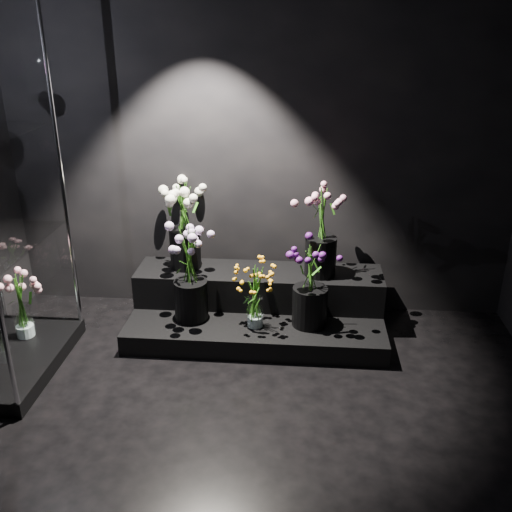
# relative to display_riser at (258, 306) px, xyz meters

# --- Properties ---
(floor) EXTENTS (4.00, 4.00, 0.00)m
(floor) POSITION_rel_display_riser_xyz_m (-0.02, -1.61, -0.18)
(floor) COLOR black
(floor) RESTS_ON ground
(wall_back) EXTENTS (4.00, 0.00, 4.00)m
(wall_back) POSITION_rel_display_riser_xyz_m (-0.02, 0.39, 1.22)
(wall_back) COLOR black
(wall_back) RESTS_ON floor
(display_riser) EXTENTS (1.94, 0.86, 0.43)m
(display_riser) POSITION_rel_display_riser_xyz_m (0.00, 0.00, 0.00)
(display_riser) COLOR black
(display_riser) RESTS_ON floor
(bouquet_orange_bells) EXTENTS (0.33, 0.33, 0.47)m
(bouquet_orange_bells) POSITION_rel_display_riser_xyz_m (0.01, -0.29, 0.23)
(bouquet_orange_bells) COLOR white
(bouquet_orange_bells) RESTS_ON display_riser
(bouquet_lilac) EXTENTS (0.38, 0.38, 0.72)m
(bouquet_lilac) POSITION_rel_display_riser_xyz_m (-0.49, -0.20, 0.38)
(bouquet_lilac) COLOR black
(bouquet_lilac) RESTS_ON display_riser
(bouquet_purple) EXTENTS (0.41, 0.41, 0.64)m
(bouquet_purple) POSITION_rel_display_riser_xyz_m (0.40, -0.22, 0.33)
(bouquet_purple) COLOR black
(bouquet_purple) RESTS_ON display_riser
(bouquet_cream_roses) EXTENTS (0.50, 0.50, 0.70)m
(bouquet_cream_roses) POSITION_rel_display_riser_xyz_m (-0.59, 0.15, 0.67)
(bouquet_cream_roses) COLOR black
(bouquet_cream_roses) RESTS_ON display_riser
(bouquet_pink_roses) EXTENTS (0.48, 0.48, 0.70)m
(bouquet_pink_roses) POSITION_rel_display_riser_xyz_m (0.48, 0.09, 0.66)
(bouquet_pink_roses) COLOR black
(bouquet_pink_roses) RESTS_ON display_riser
(bouquet_case_base_pink) EXTENTS (0.39, 0.39, 0.49)m
(bouquet_case_base_pink) POSITION_rel_display_riser_xyz_m (-1.68, -0.48, 0.19)
(bouquet_case_base_pink) COLOR white
(bouquet_case_base_pink) RESTS_ON display_case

